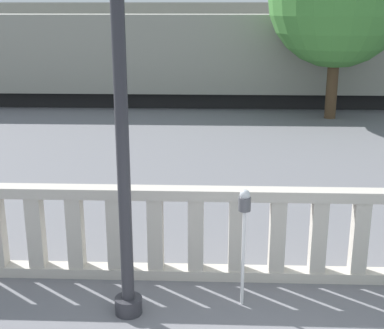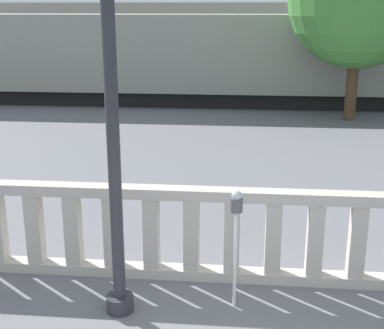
% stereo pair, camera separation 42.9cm
% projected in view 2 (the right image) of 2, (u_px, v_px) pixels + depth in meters
% --- Properties ---
extents(balustrade, '(13.06, 0.24, 1.26)m').
position_uv_depth(balustrade, '(252.00, 236.00, 6.93)').
color(balustrade, '#BCB5A8').
rests_on(balustrade, ground).
extents(lamppost, '(0.32, 0.32, 5.88)m').
position_uv_depth(lamppost, '(109.00, 53.00, 5.53)').
color(lamppost, '#2D2D33').
rests_on(lamppost, ground).
extents(parking_meter, '(0.15, 0.15, 1.48)m').
position_uv_depth(parking_meter, '(236.00, 218.00, 6.19)').
color(parking_meter, silver).
rests_on(parking_meter, ground).
extents(train_near, '(25.25, 2.96, 3.84)m').
position_uv_depth(train_near, '(121.00, 56.00, 20.05)').
color(train_near, black).
rests_on(train_near, ground).
extents(train_far, '(22.69, 2.90, 4.31)m').
position_uv_depth(train_far, '(187.00, 37.00, 28.41)').
color(train_far, black).
rests_on(train_far, ground).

